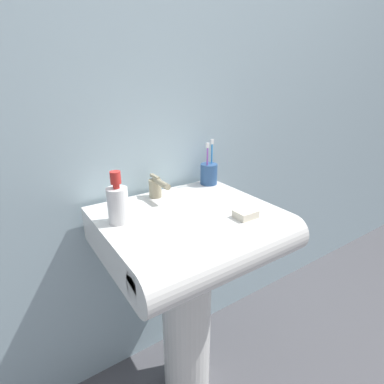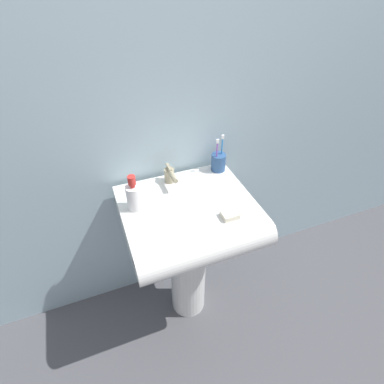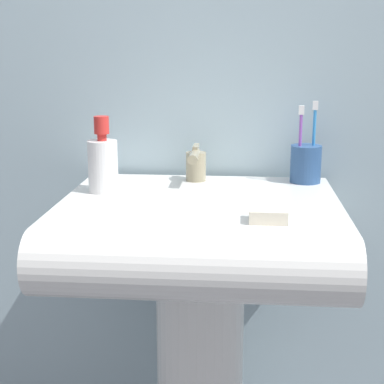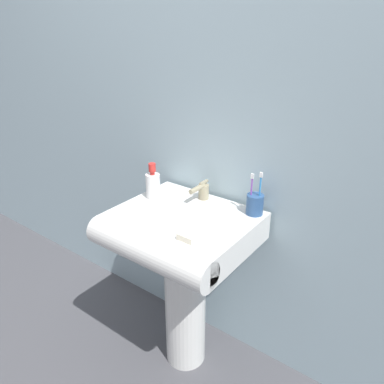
{
  "view_description": "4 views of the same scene",
  "coord_description": "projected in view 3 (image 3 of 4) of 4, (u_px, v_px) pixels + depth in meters",
  "views": [
    {
      "loc": [
        -0.49,
        -0.77,
        1.22
      ],
      "look_at": [
        0.01,
        -0.03,
        0.88
      ],
      "focal_mm": 28.0,
      "sensor_mm": 36.0,
      "label": 1
    },
    {
      "loc": [
        -0.33,
        -0.92,
        1.66
      ],
      "look_at": [
        0.01,
        -0.03,
        0.88
      ],
      "focal_mm": 28.0,
      "sensor_mm": 36.0,
      "label": 2
    },
    {
      "loc": [
        0.08,
        -1.17,
        1.11
      ],
      "look_at": [
        -0.02,
        -0.01,
        0.82
      ],
      "focal_mm": 55.0,
      "sensor_mm": 36.0,
      "label": 3
    },
    {
      "loc": [
        0.85,
        -1.09,
        1.53
      ],
      "look_at": [
        0.02,
        0.02,
        0.9
      ],
      "focal_mm": 35.0,
      "sensor_mm": 36.0,
      "label": 4
    }
  ],
  "objects": [
    {
      "name": "faucet",
      "position": [
        196.0,
        163.0,
        1.36
      ],
      "size": [
        0.05,
        0.13,
        0.08
      ],
      "color": "tan",
      "rests_on": "sink_basin"
    },
    {
      "name": "bar_soap",
      "position": [
        268.0,
        215.0,
        1.06
      ],
      "size": [
        0.07,
        0.06,
        0.02
      ],
      "primitive_type": "cube",
      "color": "silver",
      "rests_on": "sink_basin"
    },
    {
      "name": "sink_basin",
      "position": [
        199.0,
        234.0,
        1.18
      ],
      "size": [
        0.57,
        0.51,
        0.12
      ],
      "color": "white",
      "rests_on": "sink_pedestal"
    },
    {
      "name": "soap_bottle",
      "position": [
        103.0,
        163.0,
        1.26
      ],
      "size": [
        0.06,
        0.06,
        0.16
      ],
      "color": "white",
      "rests_on": "sink_basin"
    },
    {
      "name": "wall_back",
      "position": [
        209.0,
        7.0,
        1.38
      ],
      "size": [
        5.0,
        0.05,
        2.4
      ],
      "primitive_type": "cube",
      "color": "#9EB7C1",
      "rests_on": "ground"
    },
    {
      "name": "toothbrush_cup",
      "position": [
        306.0,
        163.0,
        1.35
      ],
      "size": [
        0.07,
        0.07,
        0.19
      ],
      "color": "#2D5184",
      "rests_on": "sink_basin"
    }
  ]
}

